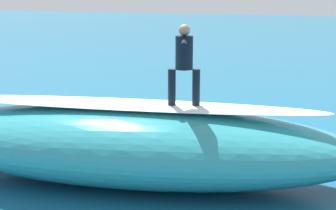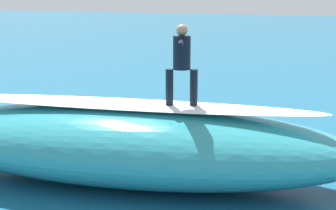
{
  "view_description": "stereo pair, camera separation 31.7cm",
  "coord_description": "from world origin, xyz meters",
  "px_view_note": "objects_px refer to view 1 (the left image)",
  "views": [
    {
      "loc": [
        -3.73,
        11.83,
        4.08
      ],
      "look_at": [
        -0.34,
        0.25,
        1.28
      ],
      "focal_mm": 55.92,
      "sensor_mm": 36.0,
      "label": 1
    },
    {
      "loc": [
        -4.03,
        11.74,
        4.08
      ],
      "look_at": [
        -0.34,
        0.25,
        1.28
      ],
      "focal_mm": 55.92,
      "sensor_mm": 36.0,
      "label": 2
    }
  ],
  "objects_px": {
    "surfboard_riding": "(184,107)",
    "surfer_riding": "(184,59)",
    "surfer_paddling": "(158,127)",
    "surfboard_paddling": "(156,134)"
  },
  "relations": [
    {
      "from": "surfer_riding",
      "to": "surfer_paddling",
      "type": "height_order",
      "value": "surfer_riding"
    },
    {
      "from": "surfboard_paddling",
      "to": "surfer_paddling",
      "type": "xyz_separation_m",
      "value": [
        -0.0,
        -0.13,
        0.17
      ]
    },
    {
      "from": "surfboard_paddling",
      "to": "surfer_paddling",
      "type": "height_order",
      "value": "surfer_paddling"
    },
    {
      "from": "surfboard_paddling",
      "to": "surfer_paddling",
      "type": "bearing_deg",
      "value": -180.0
    },
    {
      "from": "surfboard_riding",
      "to": "surfboard_paddling",
      "type": "relative_size",
      "value": 1.09
    },
    {
      "from": "surfboard_riding",
      "to": "surfer_riding",
      "type": "relative_size",
      "value": 1.4
    },
    {
      "from": "surfboard_paddling",
      "to": "surfer_paddling",
      "type": "distance_m",
      "value": 0.22
    },
    {
      "from": "surfboard_riding",
      "to": "surfboard_paddling",
      "type": "distance_m",
      "value": 4.02
    },
    {
      "from": "surfer_riding",
      "to": "surfer_paddling",
      "type": "bearing_deg",
      "value": -78.41
    },
    {
      "from": "surfer_riding",
      "to": "surfer_paddling",
      "type": "distance_m",
      "value": 4.51
    }
  ]
}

